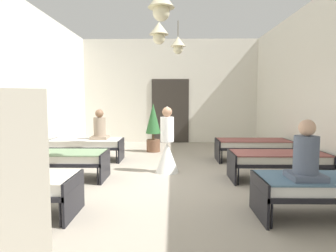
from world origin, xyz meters
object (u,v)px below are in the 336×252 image
at_px(bed_right_row_0, 327,187).
at_px(potted_plant, 153,125).
at_px(bed_left_row_1, 60,158).
at_px(bed_right_row_1, 278,159).
at_px(patient_seated_secondary, 306,157).
at_px(patient_seated_primary, 100,128).
at_px(nurse_near_aisle, 167,149).
at_px(bed_left_row_2, 87,144).
at_px(bed_left_row_0, 8,185).
at_px(bed_right_row_2, 252,145).

height_order(bed_right_row_0, potted_plant, potted_plant).
distance_m(bed_left_row_1, bed_right_row_1, 4.44).
bearing_deg(bed_right_row_1, patient_seated_secondary, -99.95).
bearing_deg(bed_left_row_1, patient_seated_primary, 79.78).
bearing_deg(nurse_near_aisle, bed_left_row_1, -6.36).
bearing_deg(bed_left_row_2, bed_left_row_0, -90.00).
xyz_separation_m(bed_left_row_1, bed_right_row_2, (4.44, 1.90, 0.00)).
bearing_deg(potted_plant, patient_seated_primary, -135.65).
relative_size(bed_left_row_2, patient_seated_primary, 2.38).
bearing_deg(patient_seated_primary, nurse_near_aisle, -35.58).
relative_size(bed_left_row_0, potted_plant, 1.25).
relative_size(patient_seated_primary, potted_plant, 0.53).
bearing_deg(bed_right_row_1, bed_right_row_0, -90.00).
bearing_deg(bed_left_row_1, bed_left_row_0, -90.00).
bearing_deg(potted_plant, bed_right_row_2, -26.47).
relative_size(bed_left_row_1, bed_right_row_2, 1.00).
xyz_separation_m(bed_right_row_0, bed_right_row_2, (0.00, 3.80, 0.00)).
distance_m(bed_left_row_0, bed_right_row_0, 4.44).
relative_size(bed_right_row_1, patient_seated_primary, 2.38).
distance_m(bed_left_row_2, potted_plant, 2.21).
height_order(bed_right_row_0, patient_seated_primary, patient_seated_primary).
bearing_deg(bed_left_row_2, bed_right_row_1, -23.19).
xyz_separation_m(bed_left_row_1, patient_seated_secondary, (4.09, -2.00, 0.43)).
xyz_separation_m(bed_left_row_0, bed_left_row_1, (0.00, 1.90, 0.00)).
distance_m(bed_right_row_2, nurse_near_aisle, 2.59).
bearing_deg(patient_seated_secondary, bed_left_row_1, 153.97).
bearing_deg(bed_left_row_1, nurse_near_aisle, 15.99).
distance_m(bed_left_row_0, bed_right_row_1, 4.83).
height_order(bed_right_row_0, patient_seated_secondary, patient_seated_secondary).
xyz_separation_m(bed_left_row_0, patient_seated_primary, (0.35, 3.84, 0.43)).
xyz_separation_m(bed_left_row_2, patient_seated_secondary, (4.09, -3.90, 0.43)).
relative_size(bed_left_row_1, patient_seated_primary, 2.38).
distance_m(bed_left_row_0, bed_right_row_2, 5.84).
xyz_separation_m(bed_right_row_1, patient_seated_secondary, (-0.35, -2.00, 0.43)).
bearing_deg(bed_left_row_2, bed_left_row_1, -90.00).
height_order(bed_right_row_2, patient_seated_primary, patient_seated_primary).
bearing_deg(nurse_near_aisle, bed_right_row_1, 142.07).
relative_size(bed_right_row_1, potted_plant, 1.25).
bearing_deg(bed_left_row_1, bed_left_row_2, 90.00).
height_order(bed_right_row_2, potted_plant, potted_plant).
bearing_deg(bed_left_row_2, bed_right_row_0, -40.59).
bearing_deg(potted_plant, bed_right_row_1, -50.03).
bearing_deg(nurse_near_aisle, bed_left_row_0, 26.77).
xyz_separation_m(bed_left_row_2, bed_right_row_2, (4.44, 0.00, 0.00)).
distance_m(bed_right_row_1, patient_seated_secondary, 2.07).
xyz_separation_m(nurse_near_aisle, patient_seated_primary, (-1.84, 1.31, 0.34)).
height_order(bed_right_row_1, nurse_near_aisle, nurse_near_aisle).
relative_size(bed_left_row_2, nurse_near_aisle, 1.28).
relative_size(bed_right_row_1, bed_right_row_2, 1.00).
xyz_separation_m(bed_right_row_2, nurse_near_aisle, (-2.25, -1.27, 0.09)).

